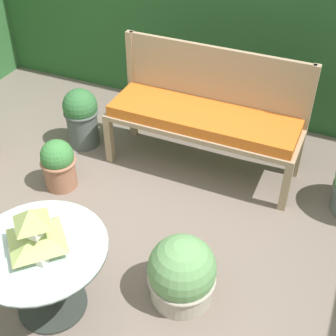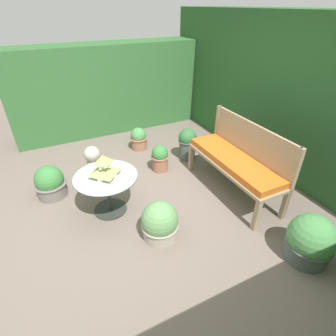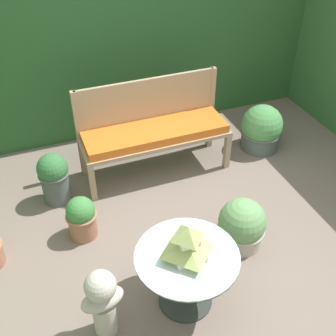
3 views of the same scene
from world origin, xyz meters
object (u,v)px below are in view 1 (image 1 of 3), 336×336
Objects in this scene: patio_table at (42,261)px; potted_plant_bench_left at (182,273)px; garden_bench at (203,121)px; potted_plant_table_far at (58,164)px; potted_plant_table_near at (81,116)px; pagoda_birdhouse at (35,232)px.

patio_table is 1.65× the size of potted_plant_bench_left.
garden_bench is 1.21m from potted_plant_table_far.
potted_plant_table_near is at bearing 140.78° from potted_plant_bench_left.
potted_plant_table_far is at bearing -144.61° from garden_bench.
garden_bench is at bearing 78.08° from patio_table.
potted_plant_table_near is (-0.75, 1.59, -0.13)m from patio_table.
garden_bench is 2.02× the size of patio_table.
patio_table is 2.56× the size of pagoda_birdhouse.
patio_table is at bearing -58.89° from potted_plant_table_far.
potted_plant_table_near is (-0.14, 0.59, 0.07)m from potted_plant_table_far.
potted_plant_table_far is (-0.96, -0.69, -0.25)m from garden_bench.
potted_plant_table_far is at bearing 155.27° from potted_plant_bench_left.
garden_bench is at bearing 78.08° from pagoda_birdhouse.
potted_plant_table_far is at bearing 121.11° from pagoda_birdhouse.
pagoda_birdhouse is 1.80m from potted_plant_table_near.
pagoda_birdhouse is at bearing -58.89° from potted_plant_table_far.
garden_bench is 3.64× the size of potted_plant_table_far.
pagoda_birdhouse is (0.00, 0.00, 0.24)m from patio_table.
potted_plant_bench_left is 1.45m from potted_plant_table_far.
pagoda_birdhouse reaches higher than garden_bench.
potted_plant_bench_left is at bearing 29.33° from patio_table.
garden_bench is 2.86× the size of potted_plant_table_near.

